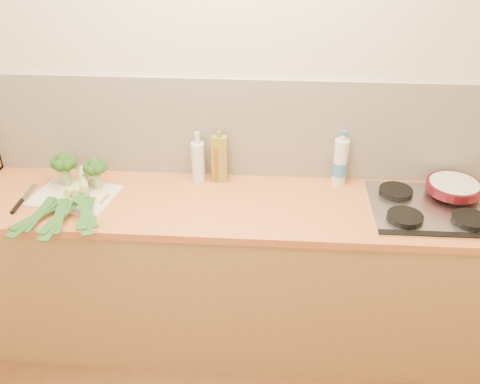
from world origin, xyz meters
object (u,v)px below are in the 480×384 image
at_px(gas_hob, 431,207).
at_px(chefs_knife, 20,203).
at_px(chopping_board, 75,196).
at_px(skillet, 454,186).

relative_size(gas_hob, chefs_knife, 1.98).
bearing_deg(chopping_board, skillet, 14.51).
bearing_deg(gas_hob, chopping_board, -179.98).
height_order(chopping_board, skillet, skillet).
xyz_separation_m(gas_hob, chopping_board, (-1.78, -0.00, -0.01)).
bearing_deg(chopping_board, chefs_knife, -150.03).
xyz_separation_m(chopping_board, skillet, (1.91, 0.13, 0.06)).
relative_size(chefs_knife, skillet, 0.74).
bearing_deg(skillet, chefs_knife, 170.62).
bearing_deg(gas_hob, skillet, 43.71).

